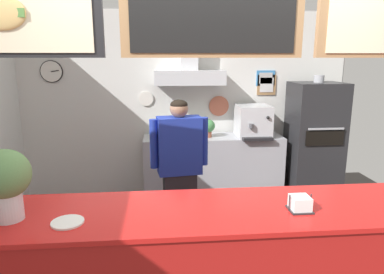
{
  "coord_description": "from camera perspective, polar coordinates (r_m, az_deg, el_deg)",
  "views": [
    {
      "loc": [
        -0.36,
        -2.52,
        2.04
      ],
      "look_at": [
        -0.06,
        0.77,
        1.28
      ],
      "focal_mm": 32.65,
      "sensor_mm": 36.0,
      "label": 1
    }
  ],
  "objects": [
    {
      "name": "espresso_machine",
      "position": [
        5.02,
        9.94,
        2.57
      ],
      "size": [
        0.46,
        0.55,
        0.44
      ],
      "color": "silver",
      "rests_on": "back_prep_counter"
    },
    {
      "name": "back_wall_assembly",
      "position": [
        5.04,
        -1.04,
        6.21
      ],
      "size": [
        4.83,
        2.92,
        2.7
      ],
      "color": "gray",
      "rests_on": "ground_plane"
    },
    {
      "name": "potted_oregano",
      "position": [
        4.9,
        2.56,
        1.66
      ],
      "size": [
        0.21,
        0.21,
        0.26
      ],
      "color": "#9E563D",
      "rests_on": "back_prep_counter"
    },
    {
      "name": "pizza_oven",
      "position": [
        5.28,
        19.29,
        -0.8
      ],
      "size": [
        0.69,
        0.65,
        1.8
      ],
      "color": "#232326",
      "rests_on": "ground_plane"
    },
    {
      "name": "potted_sage",
      "position": [
        4.89,
        -1.28,
        1.45
      ],
      "size": [
        0.17,
        0.17,
        0.22
      ],
      "color": "#9E563D",
      "rests_on": "back_prep_counter"
    },
    {
      "name": "basil_vase",
      "position": [
        2.31,
        -28.17,
        -6.32
      ],
      "size": [
        0.29,
        0.29,
        0.43
      ],
      "color": "silver",
      "rests_on": "service_counter"
    },
    {
      "name": "shop_worker",
      "position": [
        3.65,
        -2.04,
        -5.79
      ],
      "size": [
        0.6,
        0.28,
        1.63
      ],
      "rotation": [
        0.0,
        0.0,
        3.27
      ],
      "color": "#232328",
      "rests_on": "ground_plane"
    },
    {
      "name": "condiment_plate",
      "position": [
        2.21,
        -19.66,
        -12.98
      ],
      "size": [
        0.19,
        0.19,
        0.01
      ],
      "color": "white",
      "rests_on": "service_counter"
    },
    {
      "name": "napkin_holder",
      "position": [
        2.33,
        17.22,
        -10.41
      ],
      "size": [
        0.15,
        0.14,
        0.11
      ],
      "color": "#262628",
      "rests_on": "service_counter"
    },
    {
      "name": "back_prep_counter",
      "position": [
        5.1,
        3.41,
        -5.12
      ],
      "size": [
        1.97,
        0.53,
        0.94
      ],
      "color": "#A3A5AD",
      "rests_on": "ground_plane"
    },
    {
      "name": "potted_rosemary",
      "position": [
        4.91,
        -5.29,
        1.45
      ],
      "size": [
        0.19,
        0.19,
        0.23
      ],
      "color": "#9E563D",
      "rests_on": "back_prep_counter"
    }
  ]
}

